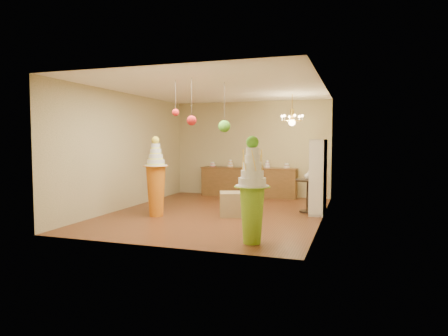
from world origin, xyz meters
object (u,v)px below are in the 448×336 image
(round_table, at_px, (308,191))
(sideboard, at_px, (249,182))
(pedestal_green, at_px, (252,200))
(pedestal_orange, at_px, (156,184))

(round_table, bearing_deg, sideboard, 133.80)
(pedestal_green, bearing_deg, pedestal_orange, 148.21)
(pedestal_orange, xyz_separation_m, round_table, (3.33, 1.62, -0.23))
(pedestal_green, relative_size, sideboard, 0.61)
(pedestal_green, xyz_separation_m, pedestal_orange, (-2.75, 1.70, -0.00))
(pedestal_green, bearing_deg, sideboard, 105.44)
(pedestal_green, height_order, sideboard, pedestal_green)
(sideboard, bearing_deg, pedestal_green, -74.56)
(sideboard, relative_size, round_table, 3.72)
(sideboard, distance_m, round_table, 3.03)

